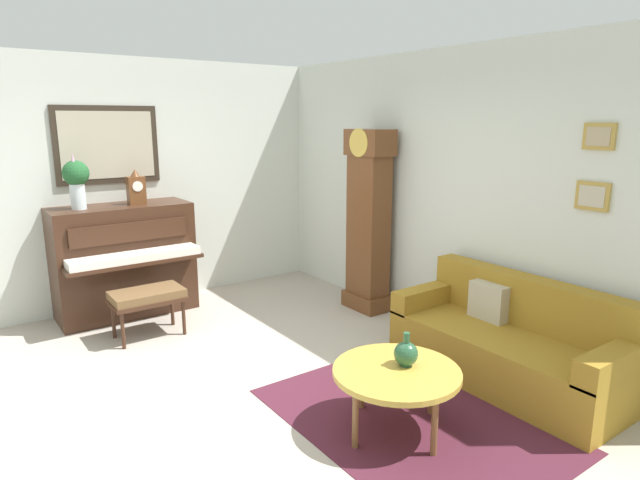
{
  "coord_description": "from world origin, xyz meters",
  "views": [
    {
      "loc": [
        3.65,
        -1.75,
        2.13
      ],
      "look_at": [
        -0.38,
        1.15,
        1.01
      ],
      "focal_mm": 30.18,
      "sensor_mm": 36.0,
      "label": 1
    }
  ],
  "objects_px": {
    "green_jug": "(406,353)",
    "couch": "(509,344)",
    "piano": "(125,260)",
    "grandfather_clock": "(368,226)",
    "piano_bench": "(147,297)",
    "mantel_clock": "(136,188)",
    "coffee_table": "(397,374)",
    "flower_vase": "(76,179)"
  },
  "relations": [
    {
      "from": "piano_bench",
      "to": "grandfather_clock",
      "type": "height_order",
      "value": "grandfather_clock"
    },
    {
      "from": "piano",
      "to": "grandfather_clock",
      "type": "height_order",
      "value": "grandfather_clock"
    },
    {
      "from": "couch",
      "to": "coffee_table",
      "type": "xyz_separation_m",
      "value": [
        0.01,
        -1.29,
        0.11
      ]
    },
    {
      "from": "piano",
      "to": "piano_bench",
      "type": "relative_size",
      "value": 2.06
    },
    {
      "from": "grandfather_clock",
      "to": "mantel_clock",
      "type": "relative_size",
      "value": 5.34
    },
    {
      "from": "couch",
      "to": "mantel_clock",
      "type": "height_order",
      "value": "mantel_clock"
    },
    {
      "from": "coffee_table",
      "to": "green_jug",
      "type": "xyz_separation_m",
      "value": [
        -0.01,
        0.1,
        0.12
      ]
    },
    {
      "from": "piano",
      "to": "coffee_table",
      "type": "distance_m",
      "value": 3.54
    },
    {
      "from": "couch",
      "to": "mantel_clock",
      "type": "relative_size",
      "value": 5.0
    },
    {
      "from": "grandfather_clock",
      "to": "mantel_clock",
      "type": "bearing_deg",
      "value": -124.18
    },
    {
      "from": "piano",
      "to": "grandfather_clock",
      "type": "xyz_separation_m",
      "value": [
        1.43,
        2.28,
        0.35
      ]
    },
    {
      "from": "flower_vase",
      "to": "green_jug",
      "type": "relative_size",
      "value": 2.42
    },
    {
      "from": "piano",
      "to": "mantel_clock",
      "type": "relative_size",
      "value": 3.79
    },
    {
      "from": "grandfather_clock",
      "to": "flower_vase",
      "type": "distance_m",
      "value": 3.1
    },
    {
      "from": "grandfather_clock",
      "to": "piano",
      "type": "bearing_deg",
      "value": -122.05
    },
    {
      "from": "grandfather_clock",
      "to": "couch",
      "type": "distance_m",
      "value": 2.12
    },
    {
      "from": "piano",
      "to": "grandfather_clock",
      "type": "bearing_deg",
      "value": 57.95
    },
    {
      "from": "green_jug",
      "to": "couch",
      "type": "bearing_deg",
      "value": 89.69
    },
    {
      "from": "mantel_clock",
      "to": "flower_vase",
      "type": "distance_m",
      "value": 0.61
    },
    {
      "from": "mantel_clock",
      "to": "green_jug",
      "type": "height_order",
      "value": "mantel_clock"
    },
    {
      "from": "grandfather_clock",
      "to": "piano_bench",
      "type": "bearing_deg",
      "value": -105.52
    },
    {
      "from": "couch",
      "to": "mantel_clock",
      "type": "xyz_separation_m",
      "value": [
        -3.43,
        -1.92,
        1.08
      ]
    },
    {
      "from": "mantel_clock",
      "to": "couch",
      "type": "bearing_deg",
      "value": 29.28
    },
    {
      "from": "piano",
      "to": "green_jug",
      "type": "bearing_deg",
      "value": 14.92
    },
    {
      "from": "coffee_table",
      "to": "flower_vase",
      "type": "height_order",
      "value": "flower_vase"
    },
    {
      "from": "piano_bench",
      "to": "mantel_clock",
      "type": "xyz_separation_m",
      "value": [
        -0.78,
        0.21,
        0.99
      ]
    },
    {
      "from": "piano_bench",
      "to": "flower_vase",
      "type": "xyz_separation_m",
      "value": [
        -0.79,
        -0.39,
        1.13
      ]
    },
    {
      "from": "couch",
      "to": "grandfather_clock",
      "type": "bearing_deg",
      "value": 175.06
    },
    {
      "from": "piano_bench",
      "to": "couch",
      "type": "xyz_separation_m",
      "value": [
        2.65,
        2.13,
        -0.09
      ]
    },
    {
      "from": "couch",
      "to": "flower_vase",
      "type": "bearing_deg",
      "value": -143.74
    },
    {
      "from": "grandfather_clock",
      "to": "green_jug",
      "type": "distance_m",
      "value": 2.46
    },
    {
      "from": "flower_vase",
      "to": "mantel_clock",
      "type": "bearing_deg",
      "value": 89.95
    },
    {
      "from": "coffee_table",
      "to": "flower_vase",
      "type": "xyz_separation_m",
      "value": [
        -3.44,
        -1.23,
        1.11
      ]
    },
    {
      "from": "piano",
      "to": "piano_bench",
      "type": "xyz_separation_m",
      "value": [
        0.79,
        -0.03,
        -0.21
      ]
    },
    {
      "from": "flower_vase",
      "to": "coffee_table",
      "type": "bearing_deg",
      "value": 19.68
    },
    {
      "from": "flower_vase",
      "to": "green_jug",
      "type": "distance_m",
      "value": 3.8
    },
    {
      "from": "piano",
      "to": "green_jug",
      "type": "relative_size",
      "value": 6.0
    },
    {
      "from": "coffee_table",
      "to": "mantel_clock",
      "type": "relative_size",
      "value": 2.32
    },
    {
      "from": "piano",
      "to": "coffee_table",
      "type": "xyz_separation_m",
      "value": [
        3.44,
        0.82,
        -0.19
      ]
    },
    {
      "from": "piano_bench",
      "to": "flower_vase",
      "type": "relative_size",
      "value": 1.21
    },
    {
      "from": "green_jug",
      "to": "piano",
      "type": "bearing_deg",
      "value": -165.08
    },
    {
      "from": "piano_bench",
      "to": "green_jug",
      "type": "xyz_separation_m",
      "value": [
        2.64,
        0.94,
        0.14
      ]
    }
  ]
}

